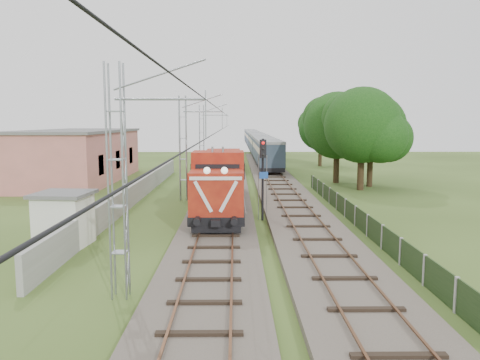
{
  "coord_description": "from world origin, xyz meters",
  "views": [
    {
      "loc": [
        0.98,
        -23.68,
        6.08
      ],
      "look_at": [
        1.3,
        7.13,
        2.2
      ],
      "focal_mm": 35.0,
      "sensor_mm": 36.0,
      "label": 1
    }
  ],
  "objects_px": {
    "signal_post": "(263,165)",
    "relay_hut": "(64,219)",
    "coach_rake": "(256,140)",
    "locomotive": "(221,179)"
  },
  "relations": [
    {
      "from": "locomotive",
      "to": "relay_hut",
      "type": "relative_size",
      "value": 5.94
    },
    {
      "from": "coach_rake",
      "to": "relay_hut",
      "type": "relative_size",
      "value": 29.85
    },
    {
      "from": "coach_rake",
      "to": "signal_post",
      "type": "distance_m",
      "value": 63.67
    },
    {
      "from": "relay_hut",
      "to": "signal_post",
      "type": "bearing_deg",
      "value": 29.44
    },
    {
      "from": "signal_post",
      "to": "relay_hut",
      "type": "bearing_deg",
      "value": -150.56
    },
    {
      "from": "locomotive",
      "to": "relay_hut",
      "type": "xyz_separation_m",
      "value": [
        -7.4,
        -8.94,
        -0.86
      ]
    },
    {
      "from": "signal_post",
      "to": "relay_hut",
      "type": "xyz_separation_m",
      "value": [
        -10.06,
        -5.68,
        -2.12
      ]
    },
    {
      "from": "coach_rake",
      "to": "signal_post",
      "type": "xyz_separation_m",
      "value": [
        -2.34,
        -63.62,
        1.09
      ]
    },
    {
      "from": "coach_rake",
      "to": "locomotive",
      "type": "bearing_deg",
      "value": -94.74
    },
    {
      "from": "locomotive",
      "to": "relay_hut",
      "type": "height_order",
      "value": "locomotive"
    }
  ]
}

